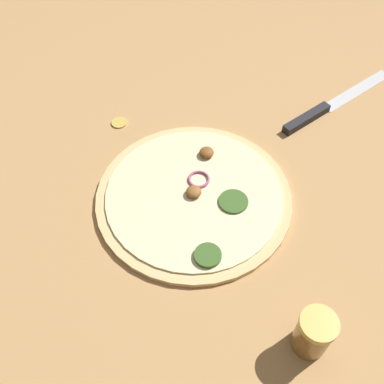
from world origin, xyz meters
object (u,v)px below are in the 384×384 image
(spice_jar, at_px, (311,333))
(loose_cap, at_px, (118,122))
(pizza, at_px, (192,196))
(knife, at_px, (318,111))

(spice_jar, distance_m, loose_cap, 0.59)
(pizza, height_order, knife, pizza)
(spice_jar, bearing_deg, knife, -11.33)
(knife, xyz_separation_m, loose_cap, (-0.03, 0.44, -0.00))
(pizza, xyz_separation_m, knife, (0.24, -0.28, -0.00))
(pizza, distance_m, loose_cap, 0.26)
(loose_cap, bearing_deg, pizza, -141.38)
(knife, height_order, loose_cap, knife)
(pizza, relative_size, spice_jar, 4.50)
(pizza, distance_m, spice_jar, 0.33)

